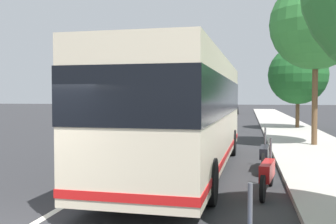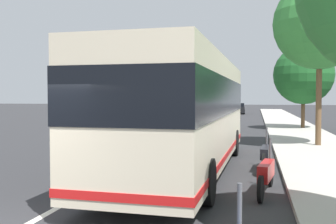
% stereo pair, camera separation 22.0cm
% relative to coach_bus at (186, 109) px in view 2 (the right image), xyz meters
% --- Properties ---
extents(sidewalk_curb, '(110.00, 3.60, 0.14)m').
position_rel_coach_bus_xyz_m(sidewalk_curb, '(3.60, -4.62, -1.84)').
color(sidewalk_curb, '#B2ADA3').
rests_on(sidewalk_curb, ground).
extents(lane_divider_line, '(110.00, 0.16, 0.01)m').
position_rel_coach_bus_xyz_m(lane_divider_line, '(3.60, 1.88, -1.91)').
color(lane_divider_line, silver).
rests_on(lane_divider_line, ground).
extents(coach_bus, '(11.27, 2.88, 3.39)m').
position_rel_coach_bus_xyz_m(coach_bus, '(0.00, 0.00, 0.00)').
color(coach_bus, beige).
rests_on(coach_bus, ground).
extents(motorcycle_mid_row, '(2.26, 0.44, 1.25)m').
position_rel_coach_bus_xyz_m(motorcycle_mid_row, '(-2.30, -2.33, -1.44)').
color(motorcycle_mid_row, black).
rests_on(motorcycle_mid_row, ground).
extents(motorcycle_far_end, '(2.37, 0.34, 1.28)m').
position_rel_coach_bus_xyz_m(motorcycle_far_end, '(0.60, -2.38, -1.43)').
color(motorcycle_far_end, black).
rests_on(motorcycle_far_end, ground).
extents(car_oncoming, '(4.75, 1.98, 1.53)m').
position_rel_coach_bus_xyz_m(car_oncoming, '(11.79, 4.34, -1.19)').
color(car_oncoming, gold).
rests_on(car_oncoming, ground).
extents(car_far_distant, '(4.14, 1.92, 1.45)m').
position_rel_coach_bus_xyz_m(car_far_distant, '(41.15, 0.27, -1.22)').
color(car_far_distant, black).
rests_on(car_far_distant, ground).
extents(car_side_street, '(4.32, 1.86, 1.41)m').
position_rel_coach_bus_xyz_m(car_side_street, '(27.94, 3.46, -1.23)').
color(car_side_street, silver).
rests_on(car_side_street, ground).
extents(roadside_tree_mid_block, '(4.05, 4.05, 7.54)m').
position_rel_coach_bus_xyz_m(roadside_tree_mid_block, '(6.60, -4.80, 3.59)').
color(roadside_tree_mid_block, brown).
rests_on(roadside_tree_mid_block, ground).
extents(roadside_tree_far_block, '(4.08, 4.08, 5.85)m').
position_rel_coach_bus_xyz_m(roadside_tree_far_block, '(16.59, -5.27, 1.89)').
color(roadside_tree_far_block, brown).
rests_on(roadside_tree_far_block, ground).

